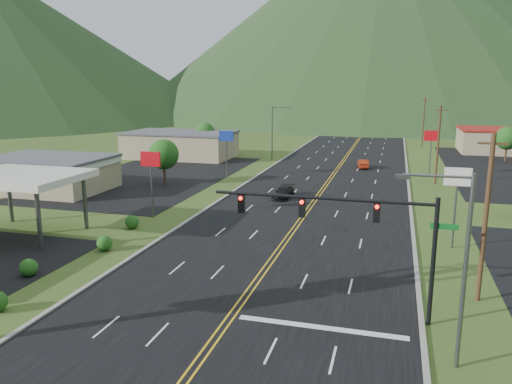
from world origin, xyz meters
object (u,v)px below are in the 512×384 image
(gas_canopy, at_px, (20,178))
(car_dark_mid, at_px, (283,193))
(streetlight_east, at_px, (458,259))
(streetlight_west, at_px, (274,129))
(car_red_far, at_px, (363,164))
(traffic_signal, at_px, (357,223))

(gas_canopy, relative_size, car_dark_mid, 2.33)
(streetlight_east, bearing_deg, streetlight_west, 110.86)
(gas_canopy, distance_m, car_red_far, 49.98)
(gas_canopy, distance_m, car_dark_mid, 27.10)
(streetlight_east, xyz_separation_m, streetlight_west, (-22.86, 60.00, 0.00))
(traffic_signal, xyz_separation_m, gas_canopy, (-28.48, 8.00, -0.46))
(car_dark_mid, xyz_separation_m, car_red_far, (7.31, 23.22, 0.05))
(car_dark_mid, bearing_deg, streetlight_east, -61.08)
(traffic_signal, xyz_separation_m, car_dark_mid, (-10.10, 27.46, -4.71))
(traffic_signal, relative_size, gas_canopy, 1.31)
(traffic_signal, bearing_deg, gas_canopy, 164.30)
(streetlight_west, height_order, car_dark_mid, streetlight_west)
(traffic_signal, relative_size, streetlight_east, 1.46)
(car_dark_mid, bearing_deg, traffic_signal, -66.08)
(car_dark_mid, bearing_deg, streetlight_west, 109.49)
(traffic_signal, bearing_deg, car_dark_mid, 110.20)
(streetlight_east, relative_size, streetlight_west, 1.00)
(gas_canopy, xyz_separation_m, car_dark_mid, (18.38, 19.45, -4.25))
(car_red_far, bearing_deg, streetlight_west, -27.99)
(gas_canopy, relative_size, car_red_far, 2.46)
(streetlight_east, bearing_deg, car_red_far, 97.80)
(streetlight_east, bearing_deg, car_dark_mid, 115.20)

